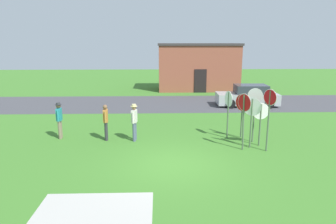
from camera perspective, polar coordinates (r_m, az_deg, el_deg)
The scene contains 15 objects.
ground_plane at distance 11.70m, azimuth 0.98°, elevation -9.75°, with size 80.00×80.00×0.00m, color #3D7528.
street_asphalt at distance 22.86m, azimuth -0.44°, elevation 1.61°, with size 60.00×6.40×0.01m, color #424247.
concrete_path at distance 8.87m, azimuth -13.86°, elevation -18.08°, with size 3.20×2.40×0.01m, color #ADAAA3.
building_background at distance 29.43m, azimuth 5.60°, elevation 8.39°, with size 7.61×3.86×4.34m.
parked_car_on_street at distance 22.66m, azimuth 14.64°, elevation 2.85°, with size 4.35×2.12×1.51m.
stop_sign_low_front at distance 13.12m, azimuth 13.94°, elevation 0.05°, with size 0.40×0.69×2.44m.
stop_sign_center_cluster at distance 13.96m, azimuth 16.84°, elevation -0.87°, with size 0.73×0.07×1.93m.
stop_sign_rear_right at distance 13.54m, azimuth 15.31°, elevation -0.24°, with size 0.65×0.49×2.23m.
stop_sign_rear_left at distance 13.24m, azimuth 18.29°, elevation 0.32°, with size 0.34×0.59×2.64m.
stop_sign_leaning_left at distance 14.87m, azimuth 13.65°, elevation 0.75°, with size 0.48×0.71×2.13m.
stop_sign_nearest at distance 14.37m, azimuth 15.82°, elevation 1.07°, with size 0.61×0.37×2.49m.
stop_sign_leaning_right at distance 14.65m, azimuth 11.16°, elevation 1.06°, with size 0.19×0.73×2.28m.
person_holding_notes at distance 14.51m, azimuth -11.52°, elevation -1.52°, with size 0.26×0.57×1.69m.
person_in_teal at distance 15.34m, azimuth -19.57°, elevation -1.11°, with size 0.31×0.57×1.74m.
person_on_left at distance 14.20m, azimuth -6.29°, elevation -1.51°, with size 0.31×0.56×1.74m.
Camera 1 is at (-0.54, -10.78, 4.53)m, focal length 32.76 mm.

